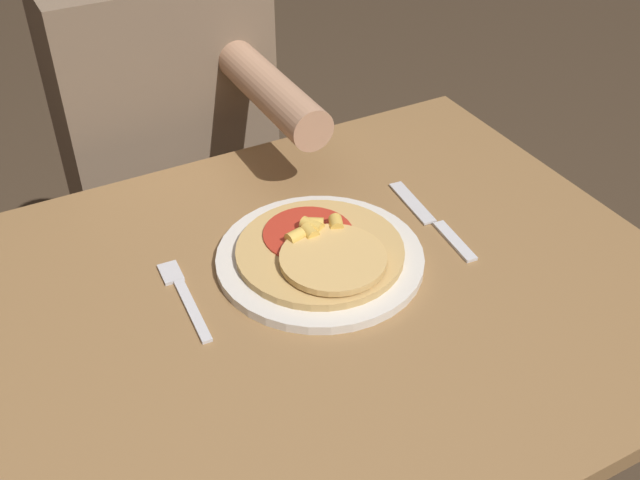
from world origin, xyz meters
name	(u,v)px	position (x,y,z in m)	size (l,w,h in m)	color
dining_table	(321,357)	(0.00, 0.00, 0.64)	(0.99, 0.80, 0.77)	olive
plate	(320,258)	(0.03, 0.05, 0.78)	(0.30, 0.30, 0.01)	silver
pizza	(322,251)	(0.03, 0.05, 0.79)	(0.24, 0.24, 0.04)	tan
fork	(183,294)	(-0.17, 0.08, 0.77)	(0.03, 0.18, 0.00)	silver
knife	(432,220)	(0.23, 0.06, 0.77)	(0.03, 0.22, 0.00)	silver
person_diner	(169,135)	(-0.02, 0.61, 0.71)	(0.39, 0.52, 1.22)	#2D2D38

